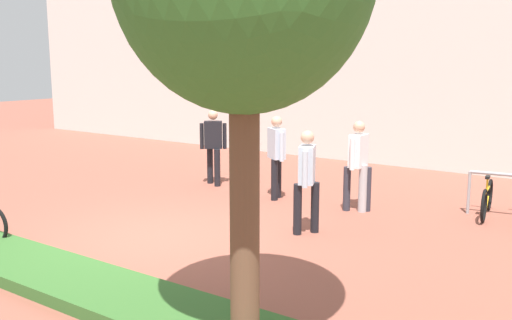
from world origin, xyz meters
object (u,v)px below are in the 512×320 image
Objects in this scene: person_shirt_white at (307,175)px; person_shirt_blue at (276,152)px; bollard_steel at (363,189)px; person_suited_dark at (213,142)px; person_casual_tan at (358,160)px.

person_shirt_blue is at bearing 134.71° from person_shirt_white.
bollard_steel is 3.85m from person_suited_dark.
person_shirt_blue is 1.77m from person_casual_tan.
bollard_steel is 0.52× the size of person_suited_dark.
person_suited_dark is at bearing 150.66° from person_shirt_white.
person_shirt_white is at bearing -96.20° from bollard_steel.
person_shirt_white is (-0.19, -1.79, 0.53)m from bollard_steel.
person_suited_dark and person_shirt_white have the same top height.
person_casual_tan is at bearing -3.60° from person_suited_dark.
person_shirt_blue is at bearing -177.67° from bollard_steel.
bollard_steel is 0.52× the size of person_casual_tan.
bollard_steel is 1.96m from person_shirt_blue.
person_casual_tan is (-0.12, 0.01, 0.53)m from bollard_steel.
person_suited_dark is (-3.80, 0.24, 0.53)m from bollard_steel.
person_casual_tan is (3.69, -0.23, 0.00)m from person_suited_dark.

